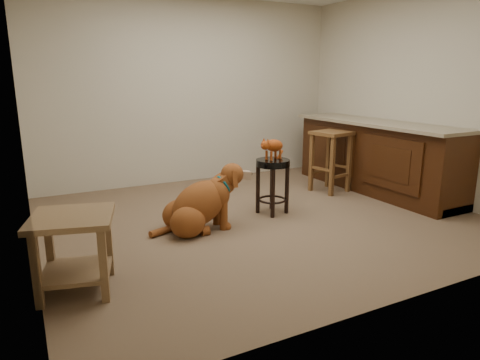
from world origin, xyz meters
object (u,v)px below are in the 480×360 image
padded_stool (273,175)px  wood_stool (330,160)px  tabby_kitten (272,146)px  side_table (74,241)px  golden_retriever (200,205)px

padded_stool → wood_stool: size_ratio=0.76×
padded_stool → tabby_kitten: tabby_kitten is taller
side_table → tabby_kitten: size_ratio=1.67×
side_table → wood_stool: bearing=21.8°
golden_retriever → tabby_kitten: tabby_kitten is taller
wood_stool → golden_retriever: (-2.12, -0.60, -0.16)m
side_table → tabby_kitten: (2.19, 0.89, 0.39)m
wood_stool → tabby_kitten: bearing=-158.9°
tabby_kitten → padded_stool: bearing=-5.7°
golden_retriever → tabby_kitten: bearing=9.8°
side_table → golden_retriever: golden_retriever is taller
side_table → tabby_kitten: 2.39m
padded_stool → tabby_kitten: (-0.01, -0.00, 0.33)m
padded_stool → side_table: padded_stool is taller
wood_stool → side_table: wood_stool is taller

